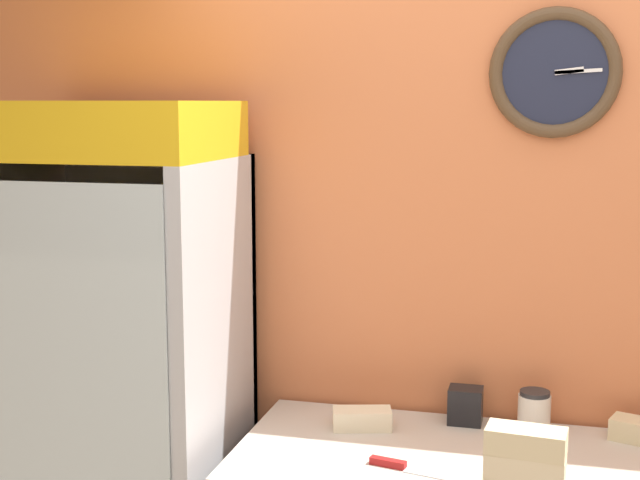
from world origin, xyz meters
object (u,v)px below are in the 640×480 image
Objects in this scene: sandwich_stack_top at (525,441)px; beverage_cooler at (125,365)px; condiment_jar at (534,411)px; napkin_dispenser at (465,405)px; sandwich_stack_middle at (524,466)px; sandwich_flat_right at (362,419)px; chefs_knife at (408,468)px.

beverage_cooler is at bearing 165.18° from sandwich_stack_top.
napkin_dispenser is at bearing 178.12° from condiment_jar.
sandwich_stack_middle is 0.55m from condiment_jar.
beverage_cooler reaches higher than sandwich_flat_right.
chefs_knife is at bearing 158.37° from sandwich_stack_middle.
beverage_cooler reaches higher than sandwich_stack_middle.
beverage_cooler is 14.85× the size of condiment_jar.
sandwich_stack_middle is 0.99× the size of sandwich_stack_top.
beverage_cooler is 0.82m from sandwich_flat_right.
napkin_dispenser is at bearing 110.18° from sandwich_stack_middle.
sandwich_stack_middle is 1.63× the size of condiment_jar.
sandwich_stack_top reaches higher than condiment_jar.
chefs_knife is 0.45m from napkin_dispenser.
napkin_dispenser is (-0.20, 0.56, -0.04)m from sandwich_stack_middle.
napkin_dispenser is at bearing 110.18° from sandwich_stack_top.
sandwich_flat_right is at bearing -157.24° from napkin_dispenser.
sandwich_stack_middle is at bearing -21.63° from chefs_knife.
beverage_cooler is 9.03× the size of sandwich_stack_top.
sandwich_stack_top reaches higher than napkin_dispenser.
beverage_cooler reaches higher than napkin_dispenser.
sandwich_stack_middle is at bearing -91.70° from condiment_jar.
condiment_jar is 1.09× the size of napkin_dispenser.
condiment_jar is at bearing 88.30° from sandwich_stack_top.
sandwich_flat_right is at bearing -166.81° from condiment_jar.
sandwich_flat_right reaches higher than chefs_knife.
sandwich_stack_top reaches higher than chefs_knife.
beverage_cooler is 1.04m from chefs_knife.
napkin_dispenser reaches higher than chefs_knife.
chefs_knife is at bearing 158.37° from sandwich_stack_top.
sandwich_stack_top is (1.33, -0.35, -0.00)m from beverage_cooler.
sandwich_stack_middle reaches higher than condiment_jar.
sandwich_stack_top is 0.66× the size of chefs_knife.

